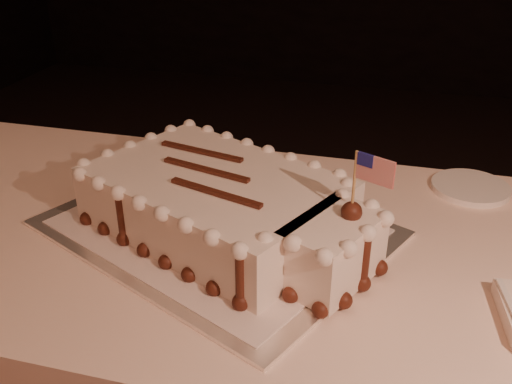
# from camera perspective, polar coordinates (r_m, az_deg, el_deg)

# --- Properties ---
(cake_board) EXTENTS (0.75, 0.68, 0.01)m
(cake_board) POSITION_cam_1_polar(r_m,az_deg,el_deg) (1.12, -3.98, -3.63)
(cake_board) COLOR white
(cake_board) RESTS_ON banquet_table
(doily) EXTENTS (0.67, 0.61, 0.00)m
(doily) POSITION_cam_1_polar(r_m,az_deg,el_deg) (1.11, -3.99, -3.41)
(doily) COLOR white
(doily) RESTS_ON cake_board
(sheet_cake) EXTENTS (0.61, 0.48, 0.23)m
(sheet_cake) POSITION_cam_1_polar(r_m,az_deg,el_deg) (1.06, -2.81, -1.42)
(sheet_cake) COLOR white
(sheet_cake) RESTS_ON doily
(side_plate) EXTENTS (0.17, 0.17, 0.01)m
(side_plate) POSITION_cam_1_polar(r_m,az_deg,el_deg) (1.34, 20.64, 0.43)
(side_plate) COLOR white
(side_plate) RESTS_ON banquet_table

